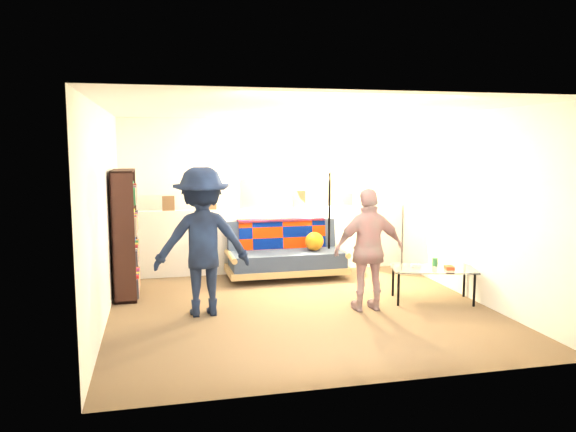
# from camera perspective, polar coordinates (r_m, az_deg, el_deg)

# --- Properties ---
(ground) EXTENTS (5.00, 5.00, 0.00)m
(ground) POSITION_cam_1_polar(r_m,az_deg,el_deg) (7.16, 0.74, -8.77)
(ground) COLOR brown
(ground) RESTS_ON ground
(room_shell) EXTENTS (4.60, 5.05, 2.45)m
(room_shell) POSITION_cam_1_polar(r_m,az_deg,el_deg) (7.34, -0.13, 4.88)
(room_shell) COLOR silver
(room_shell) RESTS_ON ground
(half_wall_ledge) EXTENTS (4.45, 0.15, 1.00)m
(half_wall_ledge) POSITION_cam_1_polar(r_m,az_deg,el_deg) (8.76, -2.09, -2.43)
(half_wall_ledge) COLOR silver
(half_wall_ledge) RESTS_ON ground
(ledge_decor) EXTENTS (2.97, 0.02, 0.45)m
(ledge_decor) POSITION_cam_1_polar(r_m,az_deg,el_deg) (8.61, -3.56, 1.93)
(ledge_decor) COLOR brown
(ledge_decor) RESTS_ON half_wall_ledge
(futon_sofa) EXTENTS (1.77, 0.87, 0.75)m
(futon_sofa) POSITION_cam_1_polar(r_m,az_deg,el_deg) (8.40, -0.15, -3.89)
(futon_sofa) COLOR #A98552
(futon_sofa) RESTS_ON ground
(bookshelf) EXTENTS (0.28, 0.83, 1.65)m
(bookshelf) POSITION_cam_1_polar(r_m,az_deg,el_deg) (7.60, -16.22, -2.15)
(bookshelf) COLOR black
(bookshelf) RESTS_ON ground
(coffee_table) EXTENTS (1.14, 0.82, 0.53)m
(coffee_table) POSITION_cam_1_polar(r_m,az_deg,el_deg) (7.36, 14.54, -5.33)
(coffee_table) COLOR black
(coffee_table) RESTS_ON ground
(floor_lamp) EXTENTS (0.38, 0.32, 1.64)m
(floor_lamp) POSITION_cam_1_polar(r_m,az_deg,el_deg) (8.49, 4.16, 1.75)
(floor_lamp) COLOR black
(floor_lamp) RESTS_ON ground
(person_left) EXTENTS (1.14, 0.69, 1.72)m
(person_left) POSITION_cam_1_polar(r_m,az_deg,el_deg) (6.58, -8.70, -2.59)
(person_left) COLOR black
(person_left) RESTS_ON ground
(person_right) EXTENTS (0.86, 0.36, 1.47)m
(person_right) POSITION_cam_1_polar(r_m,az_deg,el_deg) (6.75, 8.25, -3.43)
(person_right) COLOR pink
(person_right) RESTS_ON ground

